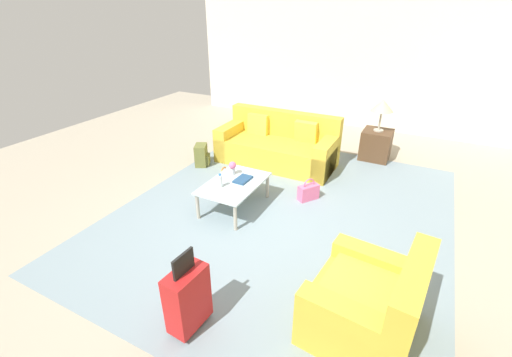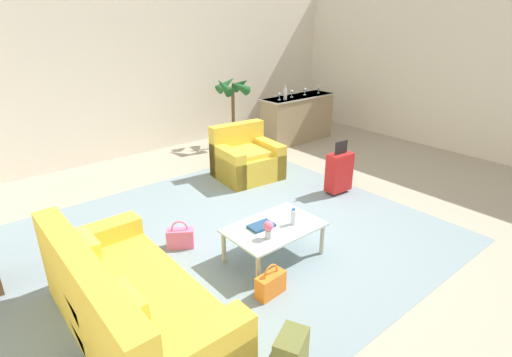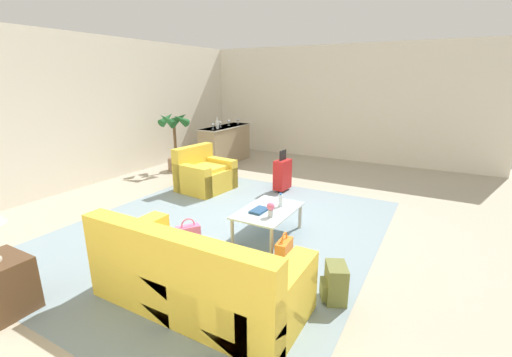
% 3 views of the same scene
% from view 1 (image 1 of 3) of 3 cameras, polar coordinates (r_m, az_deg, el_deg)
% --- Properties ---
extents(ground_plane, '(12.00, 12.00, 0.00)m').
position_cam_1_polar(ground_plane, '(4.60, -0.68, -8.63)').
color(ground_plane, '#A89E89').
extents(wall_left, '(0.12, 8.00, 3.10)m').
position_cam_1_polar(wall_left, '(8.61, 16.09, 18.55)').
color(wall_left, silver).
rests_on(wall_left, ground).
extents(area_rug, '(5.20, 4.40, 0.01)m').
position_cam_1_polar(area_rug, '(4.98, 4.61, -5.60)').
color(area_rug, gray).
rests_on(area_rug, ground).
extents(couch, '(0.95, 2.15, 0.92)m').
position_cam_1_polar(couch, '(6.44, 3.75, 5.37)').
color(couch, gold).
rests_on(couch, ground).
extents(armchair, '(1.08, 0.98, 0.89)m').
position_cam_1_polar(armchair, '(3.38, 18.62, -19.72)').
color(armchair, gold).
rests_on(armchair, ground).
extents(coffee_table, '(1.08, 0.70, 0.41)m').
position_cam_1_polar(coffee_table, '(4.92, -3.68, -1.17)').
color(coffee_table, silver).
rests_on(coffee_table, ground).
extents(water_bottle, '(0.06, 0.06, 0.20)m').
position_cam_1_polar(water_bottle, '(4.75, -6.00, -0.41)').
color(water_bottle, silver).
rests_on(water_bottle, coffee_table).
extents(coffee_table_book, '(0.30, 0.19, 0.03)m').
position_cam_1_polar(coffee_table_book, '(4.94, -2.20, -0.14)').
color(coffee_table_book, navy).
rests_on(coffee_table_book, coffee_table).
extents(flower_vase, '(0.11, 0.11, 0.21)m').
position_cam_1_polar(flower_vase, '(5.08, -3.93, 1.95)').
color(flower_vase, '#B2B7BC').
rests_on(flower_vase, coffee_table).
extents(side_table, '(0.53, 0.53, 0.56)m').
position_cam_1_polar(side_table, '(6.97, 19.36, 5.33)').
color(side_table, '#513823').
rests_on(side_table, ground).
extents(table_lamp, '(0.40, 0.40, 0.58)m').
position_cam_1_polar(table_lamp, '(6.75, 20.34, 11.20)').
color(table_lamp, '#ADA899').
rests_on(table_lamp, side_table).
extents(suitcase_red, '(0.42, 0.25, 0.85)m').
position_cam_1_polar(suitcase_red, '(3.28, -11.33, -18.92)').
color(suitcase_red, red).
rests_on(suitcase_red, ground).
extents(handbag_pink, '(0.34, 0.30, 0.36)m').
position_cam_1_polar(handbag_pink, '(5.28, 8.73, -2.22)').
color(handbag_pink, pink).
rests_on(handbag_pink, ground).
extents(handbag_orange, '(0.33, 0.17, 0.36)m').
position_cam_1_polar(handbag_orange, '(5.60, -5.34, -0.21)').
color(handbag_orange, orange).
rests_on(handbag_orange, ground).
extents(backpack_olive, '(0.36, 0.34, 0.40)m').
position_cam_1_polar(backpack_olive, '(6.40, -9.04, 3.81)').
color(backpack_olive, olive).
rests_on(backpack_olive, ground).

